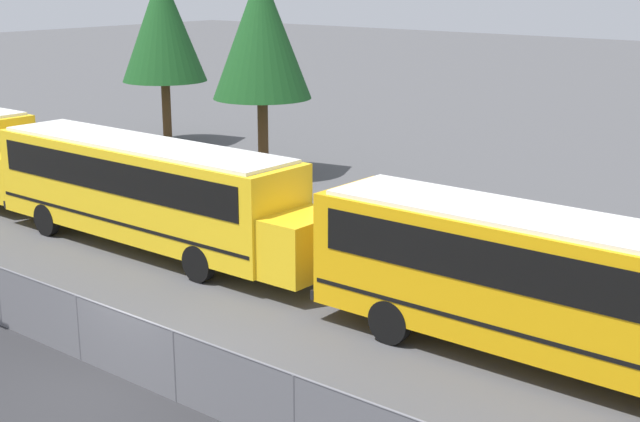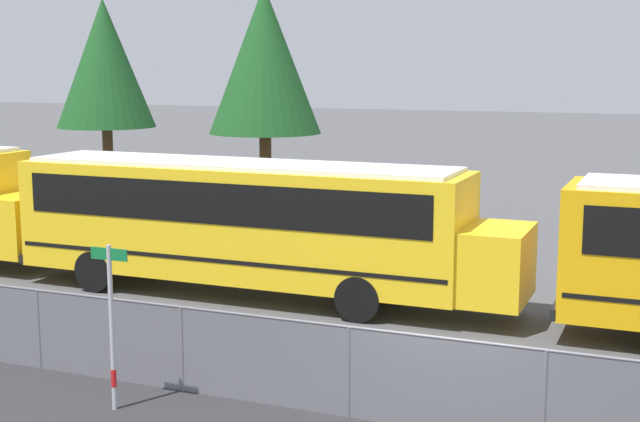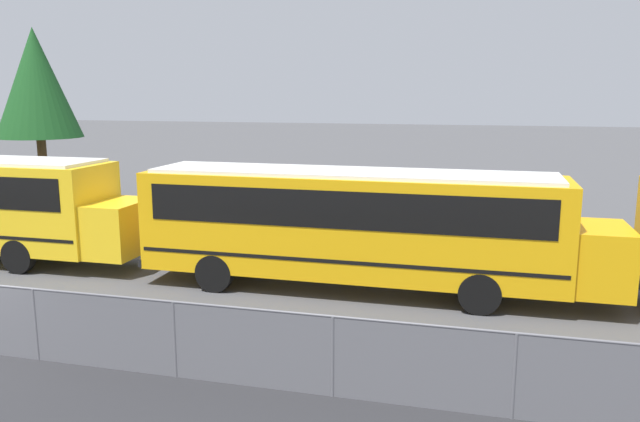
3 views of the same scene
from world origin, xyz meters
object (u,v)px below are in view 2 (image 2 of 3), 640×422
(street_sign, at_px, (112,323))
(tree_0, at_px, (105,64))
(school_bus_1, at_px, (249,217))
(tree_2, at_px, (264,61))

(street_sign, xyz_separation_m, tree_0, (-14.14, 19.61, 4.29))
(school_bus_1, xyz_separation_m, tree_0, (-12.85, 12.07, 3.78))
(tree_2, bearing_deg, tree_0, 165.49)
(street_sign, height_order, tree_2, tree_2)
(school_bus_1, xyz_separation_m, street_sign, (1.29, -7.54, -0.51))
(school_bus_1, relative_size, tree_0, 1.53)
(school_bus_1, height_order, street_sign, school_bus_1)
(street_sign, distance_m, tree_0, 24.56)
(school_bus_1, distance_m, street_sign, 7.67)
(tree_0, bearing_deg, street_sign, -54.21)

